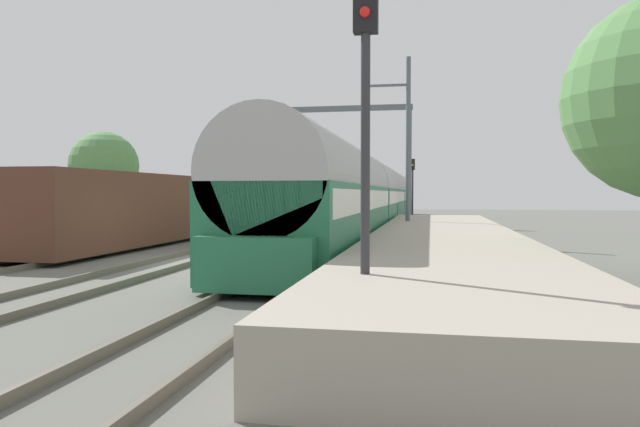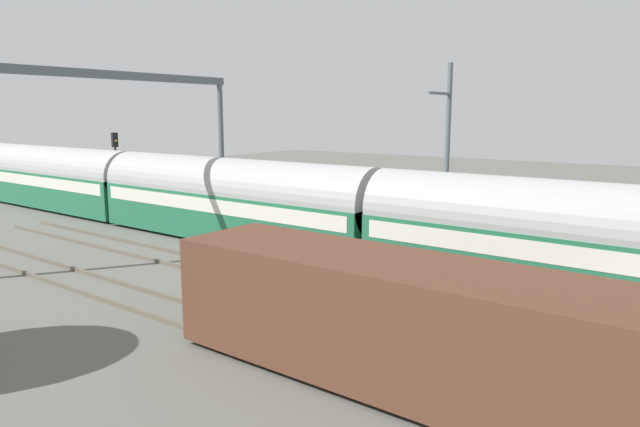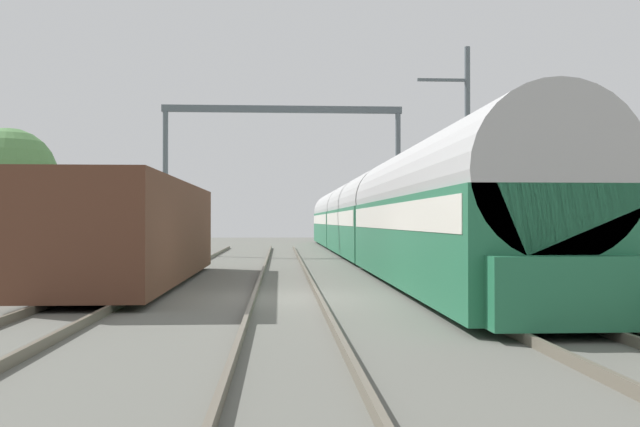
# 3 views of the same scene
# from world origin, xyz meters

# --- Properties ---
(platform) EXTENTS (4.40, 28.00, 0.90)m
(platform) POSITION_xyz_m (7.95, 2.00, 0.45)
(platform) COLOR #A39989
(platform) RESTS_ON ground
(passenger_train) EXTENTS (2.93, 49.20, 3.82)m
(passenger_train) POSITION_xyz_m (4.13, 18.43, 1.97)
(passenger_train) COLOR #236B47
(passenger_train) RESTS_ON ground
(freight_car) EXTENTS (2.80, 13.00, 2.70)m
(freight_car) POSITION_xyz_m (-4.13, 3.92, 1.47)
(freight_car) COLOR #563323
(freight_car) RESTS_ON ground
(person_crossing) EXTENTS (0.46, 0.39, 1.73)m
(person_crossing) POSITION_xyz_m (5.38, 17.20, 1.03)
(person_crossing) COLOR #323232
(person_crossing) RESTS_ON ground
(railway_signal_far) EXTENTS (0.36, 0.30, 4.88)m
(railway_signal_far) POSITION_xyz_m (6.05, 30.63, 3.13)
(railway_signal_far) COLOR #2D2D33
(railway_signal_far) RESTS_ON ground
(catenary_gantry) EXTENTS (12.66, 0.28, 7.86)m
(catenary_gantry) POSITION_xyz_m (0.00, 21.16, 5.64)
(catenary_gantry) COLOR #535E64
(catenary_gantry) RESTS_ON ground
(catenary_pole_east_mid) EXTENTS (1.90, 0.20, 8.00)m
(catenary_pole_east_mid) POSITION_xyz_m (6.48, 8.59, 4.15)
(catenary_pole_east_mid) COLOR #535E64
(catenary_pole_east_mid) RESTS_ON ground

